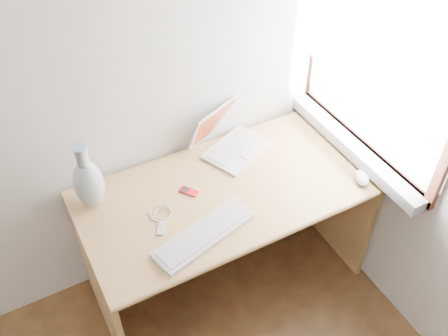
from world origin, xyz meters
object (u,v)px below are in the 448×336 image
external_keyboard (204,234)px  vase (89,182)px  desk (219,207)px  laptop (234,138)px

external_keyboard → vase: bearing=116.9°
desk → vase: bearing=168.4°
vase → desk: bearing=-11.6°
desk → laptop: bearing=44.6°
desk → vase: size_ratio=4.08×
laptop → external_keyboard: 0.61m
vase → laptop: bearing=3.9°
desk → external_keyboard: (-0.22, -0.29, 0.22)m
desk → vase: vase is taller
laptop → external_keyboard: laptop is taller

